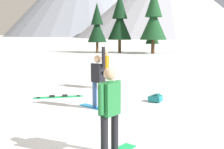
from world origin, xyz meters
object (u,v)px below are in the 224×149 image
at_px(pine_tree_tall, 97,26).
at_px(snowboarder_midground, 98,80).
at_px(backpack_teal, 155,98).
at_px(snowboarder_foreground, 110,110).
at_px(loose_snowboard_near_right, 59,97).
at_px(snowboarder_background, 105,68).
at_px(pine_tree_twin, 120,20).
at_px(pine_tree_slender, 152,31).
at_px(pine_tree_short, 154,19).

bearing_deg(pine_tree_tall, snowboarder_midground, -71.64).
bearing_deg(pine_tree_tall, backpack_teal, -67.16).
relative_size(snowboarder_foreground, loose_snowboard_near_right, 1.00).
distance_m(snowboarder_background, pine_tree_tall, 23.72).
relative_size(snowboarder_background, pine_tree_twin, 0.23).
bearing_deg(snowboarder_midground, pine_tree_twin, 102.32).
height_order(loose_snowboard_near_right, pine_tree_twin, pine_tree_twin).
xyz_separation_m(backpack_teal, pine_tree_slender, (-3.57, 27.08, 2.68)).
bearing_deg(pine_tree_tall, pine_tree_twin, 29.36).
xyz_separation_m(loose_snowboard_near_right, pine_tree_twin, (-3.92, 25.89, 4.15)).
relative_size(snowboarder_foreground, snowboarder_background, 1.02).
height_order(loose_snowboard_near_right, pine_tree_slender, pine_tree_slender).
relative_size(loose_snowboard_near_right, pine_tree_twin, 0.23).
relative_size(loose_snowboard_near_right, backpack_teal, 3.20).
xyz_separation_m(snowboarder_background, pine_tree_short, (-0.74, 22.91, 3.33)).
bearing_deg(pine_tree_tall, pine_tree_slender, 23.57).
bearing_deg(pine_tree_tall, snowboarder_foreground, -71.24).
height_order(snowboarder_foreground, pine_tree_twin, pine_tree_twin).
relative_size(loose_snowboard_near_right, pine_tree_tall, 0.28).
height_order(pine_tree_short, pine_tree_slender, pine_tree_short).
relative_size(snowboarder_foreground, pine_tree_tall, 0.28).
bearing_deg(pine_tree_short, snowboarder_foreground, -84.55).
distance_m(snowboarder_background, loose_snowboard_near_right, 2.64).
bearing_deg(loose_snowboard_near_right, backpack_teal, 3.68).
relative_size(backpack_teal, pine_tree_slender, 0.11).
distance_m(loose_snowboard_near_right, pine_tree_slender, 27.46).
xyz_separation_m(snowboarder_background, pine_tree_tall, (-7.75, 22.28, 2.50)).
height_order(snowboarder_midground, pine_tree_slender, pine_tree_slender).
relative_size(snowboarder_background, backpack_teal, 3.16).
bearing_deg(pine_tree_twin, snowboarder_background, -77.73).
distance_m(snowboarder_foreground, pine_tree_short, 29.92).
bearing_deg(snowboarder_background, pine_tree_tall, 109.17).
bearing_deg(pine_tree_slender, snowboarder_midground, -86.23).
relative_size(snowboarder_background, loose_snowboard_near_right, 0.99).
xyz_separation_m(snowboarder_midground, loose_snowboard_near_right, (-1.99, 1.18, -0.93)).
relative_size(backpack_teal, pine_tree_twin, 0.07).
bearing_deg(backpack_teal, pine_tree_twin, 106.51).
bearing_deg(backpack_teal, pine_tree_tall, 112.84).
distance_m(pine_tree_short, pine_tree_slender, 2.70).
distance_m(loose_snowboard_near_right, backpack_teal, 3.69).
bearing_deg(pine_tree_short, snowboarder_midground, -86.76).
bearing_deg(snowboarder_midground, backpack_teal, 39.87).
relative_size(snowboarder_midground, pine_tree_tall, 0.32).
xyz_separation_m(snowboarder_foreground, pine_tree_tall, (-9.84, 28.97, 2.48)).
xyz_separation_m(backpack_teal, pine_tree_short, (-3.18, 24.83, 4.12)).
bearing_deg(snowboarder_foreground, snowboarder_midground, 111.75).
height_order(snowboarder_midground, snowboarder_background, snowboarder_midground).
bearing_deg(pine_tree_twin, pine_tree_slender, 19.56).
bearing_deg(loose_snowboard_near_right, snowboarder_midground, -30.60).
distance_m(snowboarder_background, backpack_teal, 3.20).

